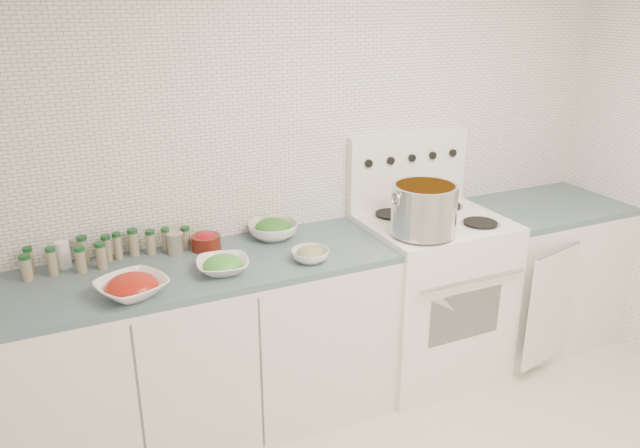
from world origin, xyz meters
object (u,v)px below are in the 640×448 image
at_px(stock_pot, 424,207).
at_px(bowl_snowpea, 223,265).
at_px(stove, 429,291).
at_px(bowl_tomato, 132,287).

height_order(stock_pot, bowl_snowpea, stock_pot).
distance_m(stove, bowl_snowpea, 1.31).
bearing_deg(stove, bowl_snowpea, -175.10).
bearing_deg(bowl_snowpea, stock_pot, -3.70).
bearing_deg(stock_pot, bowl_tomato, 179.97).
relative_size(stove, bowl_tomato, 3.73).
distance_m(bowl_tomato, bowl_snowpea, 0.42).
bearing_deg(bowl_snowpea, bowl_tomato, -170.91).
xyz_separation_m(stove, bowl_tomato, (-1.64, -0.17, 0.44)).
distance_m(stove, bowl_tomato, 1.71).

